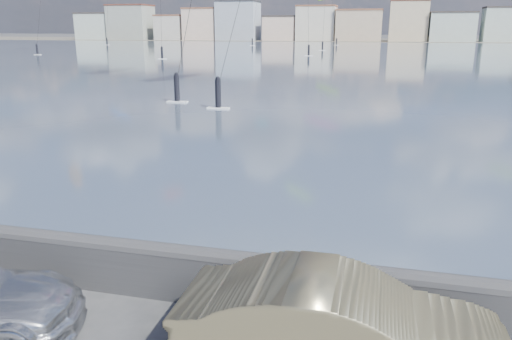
{
  "coord_description": "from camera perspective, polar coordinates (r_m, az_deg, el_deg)",
  "views": [
    {
      "loc": [
        3.24,
        -4.98,
        4.85
      ],
      "look_at": [
        1.0,
        4.0,
        2.2
      ],
      "focal_mm": 35.0,
      "sensor_mm": 36.0,
      "label": 1
    }
  ],
  "objects": [
    {
      "name": "car_champagne",
      "position": [
        7.43,
        9.63,
        -17.57
      ],
      "size": [
        4.71,
        1.7,
        1.54
      ],
      "primitive_type": "imported",
      "rotation": [
        0.0,
        0.0,
        1.58
      ],
      "color": "tan",
      "rests_on": "ground"
    },
    {
      "name": "far_shore_strip",
      "position": [
        205.06,
        13.54,
        14.22
      ],
      "size": [
        500.0,
        60.0,
        0.0
      ],
      "primitive_type": "cube",
      "color": "#4C473D",
      "rests_on": "ground"
    },
    {
      "name": "seawall",
      "position": [
        9.36,
        -8.05,
        -11.31
      ],
      "size": [
        400.0,
        0.36,
        1.08
      ],
      "color": "#28282B",
      "rests_on": "ground"
    },
    {
      "name": "far_buildings",
      "position": [
        190.99,
        13.99,
        15.9
      ],
      "size": [
        240.79,
        13.26,
        14.6
      ],
      "color": "#B7C6BC",
      "rests_on": "ground"
    },
    {
      "name": "bay_water",
      "position": [
        96.65,
        12.4,
        12.77
      ],
      "size": [
        500.0,
        177.0,
        0.0
      ],
      "primitive_type": "cube",
      "color": "#3A4C5D",
      "rests_on": "ground"
    }
  ]
}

